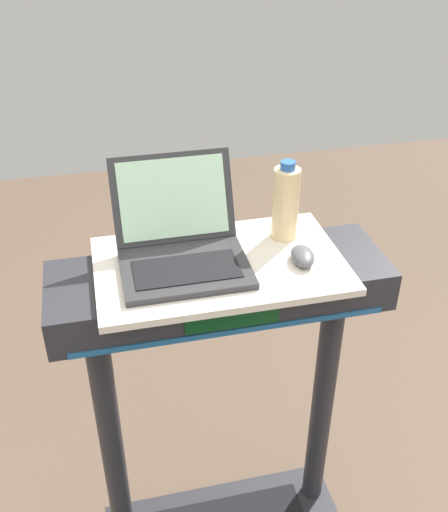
% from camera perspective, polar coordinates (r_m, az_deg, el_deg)
% --- Properties ---
extents(desk_board, '(0.64, 0.40, 0.02)m').
position_cam_1_polar(desk_board, '(1.57, -0.41, -0.88)').
color(desk_board, beige).
rests_on(desk_board, treadmill_base).
extents(laptop, '(0.32, 0.34, 0.24)m').
position_cam_1_polar(laptop, '(1.55, -4.08, 1.09)').
color(laptop, '#2D2D30').
rests_on(laptop, desk_board).
extents(computer_mouse, '(0.07, 0.11, 0.03)m').
position_cam_1_polar(computer_mouse, '(1.57, 7.46, 0.00)').
color(computer_mouse, '#4C4C51').
rests_on(computer_mouse, desk_board).
extents(water_bottle, '(0.07, 0.07, 0.22)m').
position_cam_1_polar(water_bottle, '(1.63, 5.86, 5.06)').
color(water_bottle, beige).
rests_on(water_bottle, desk_board).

